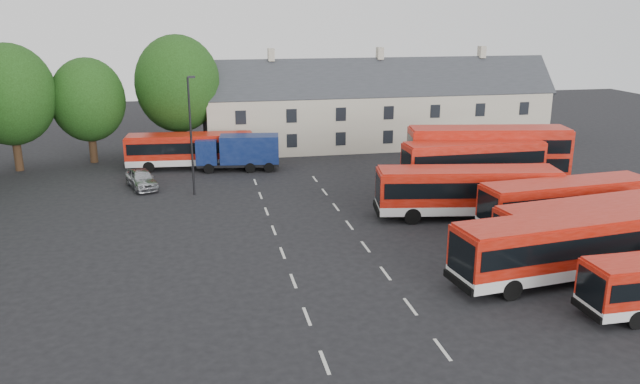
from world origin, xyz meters
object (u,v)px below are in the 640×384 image
Objects in this scene: silver_car at (141,179)px; lamppost at (191,133)px; box_truck at (239,151)px; bus_dd_south at (473,166)px.

lamppost is at bearing -51.94° from silver_car.
lamppost reaches higher than silver_car.
box_truck is 8.68m from lamppost.
lamppost is (4.09, -2.76, 4.03)m from silver_car.
silver_car is at bearing 161.98° from bus_dd_south.
lamppost reaches higher than bus_dd_south.
silver_car is at bearing -144.67° from box_truck.
box_truck is 0.82× the size of lamppost.
lamppost is at bearing -112.25° from box_truck.
box_truck is at bearing 143.17° from bus_dd_south.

